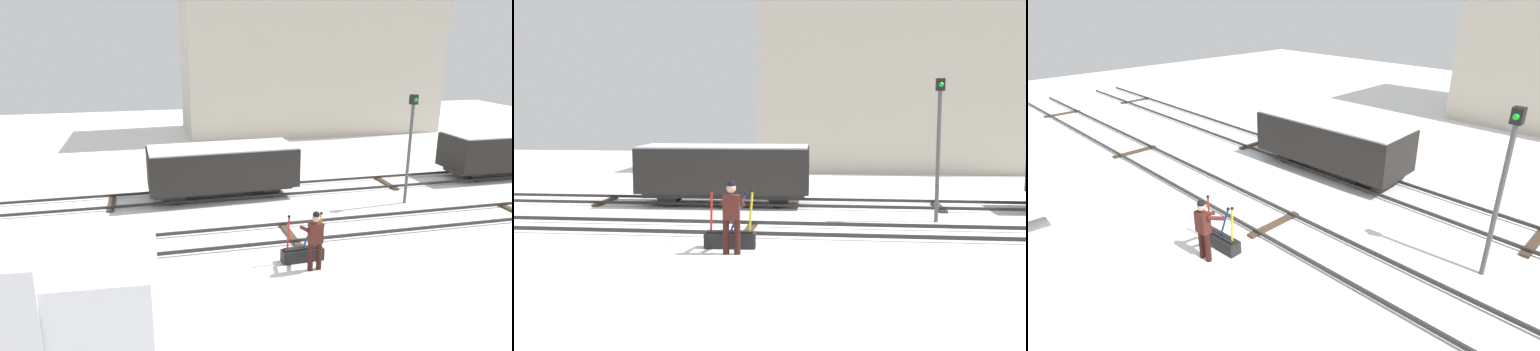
% 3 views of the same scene
% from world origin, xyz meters
% --- Properties ---
extents(ground_plane, '(60.00, 60.00, 0.00)m').
position_xyz_m(ground_plane, '(0.00, 0.00, 0.00)').
color(ground_plane, white).
extents(track_main_line, '(44.00, 1.94, 0.18)m').
position_xyz_m(track_main_line, '(0.00, 0.00, 0.11)').
color(track_main_line, '#2D2B28').
rests_on(track_main_line, ground_plane).
extents(track_siding_near, '(44.00, 1.94, 0.18)m').
position_xyz_m(track_siding_near, '(0.00, 4.50, 0.11)').
color(track_siding_near, '#2D2B28').
rests_on(track_siding_near, ground_plane).
extents(switch_lever_frame, '(1.26, 0.42, 1.45)m').
position_xyz_m(switch_lever_frame, '(-0.18, -1.83, 0.25)').
color(switch_lever_frame, black).
rests_on(switch_lever_frame, ground_plane).
extents(rail_worker, '(0.56, 0.66, 1.73)m').
position_xyz_m(rail_worker, '(-0.04, -2.42, 0.97)').
color(rail_worker, '#351511').
rests_on(rail_worker, ground_plane).
extents(signal_post, '(0.24, 0.32, 4.23)m').
position_xyz_m(signal_post, '(5.35, 2.03, 2.56)').
color(signal_post, '#4C4C4C').
rests_on(signal_post, ground_plane).
extents(freight_car_back_track, '(5.96, 2.45, 2.09)m').
position_xyz_m(freight_car_back_track, '(-1.49, 4.50, 1.22)').
color(freight_car_back_track, '#2D2B28').
rests_on(freight_car_back_track, ground_plane).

